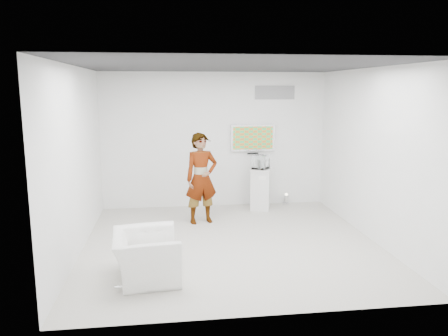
# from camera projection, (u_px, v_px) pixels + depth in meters

# --- Properties ---
(room) EXTENTS (5.01, 5.01, 3.00)m
(room) POSITION_uv_depth(u_px,v_px,m) (231.00, 158.00, 7.31)
(room) COLOR #A7A299
(room) RESTS_ON ground
(tv) EXTENTS (1.00, 0.08, 0.60)m
(tv) POSITION_uv_depth(u_px,v_px,m) (253.00, 138.00, 9.80)
(tv) COLOR silver
(tv) RESTS_ON room
(logo_decal) EXTENTS (0.90, 0.02, 0.30)m
(logo_decal) POSITION_uv_depth(u_px,v_px,m) (275.00, 93.00, 9.72)
(logo_decal) COLOR gray
(logo_decal) RESTS_ON room
(person) EXTENTS (0.75, 0.59, 1.80)m
(person) POSITION_uv_depth(u_px,v_px,m) (201.00, 178.00, 8.59)
(person) COLOR white
(person) RESTS_ON room
(armchair) EXTENTS (0.98, 1.10, 0.66)m
(armchair) POSITION_uv_depth(u_px,v_px,m) (146.00, 256.00, 6.11)
(armchair) COLOR white
(armchair) RESTS_ON room
(pedestal) EXTENTS (0.55, 0.55, 0.91)m
(pedestal) POSITION_uv_depth(u_px,v_px,m) (260.00, 189.00, 9.61)
(pedestal) COLOR silver
(pedestal) RESTS_ON room
(floor_uplight) EXTENTS (0.21, 0.21, 0.25)m
(floor_uplight) POSITION_uv_depth(u_px,v_px,m) (286.00, 199.00, 10.05)
(floor_uplight) COLOR silver
(floor_uplight) RESTS_ON room
(vitrine) EXTENTS (0.42, 0.42, 0.30)m
(vitrine) POSITION_uv_depth(u_px,v_px,m) (261.00, 162.00, 9.50)
(vitrine) COLOR silver
(vitrine) RESTS_ON pedestal
(console) EXTENTS (0.05, 0.15, 0.20)m
(console) POSITION_uv_depth(u_px,v_px,m) (261.00, 164.00, 9.51)
(console) COLOR silver
(console) RESTS_ON pedestal
(wii_remote) EXTENTS (0.08, 0.14, 0.03)m
(wii_remote) POSITION_uv_depth(u_px,v_px,m) (210.00, 141.00, 8.69)
(wii_remote) COLOR silver
(wii_remote) RESTS_ON person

